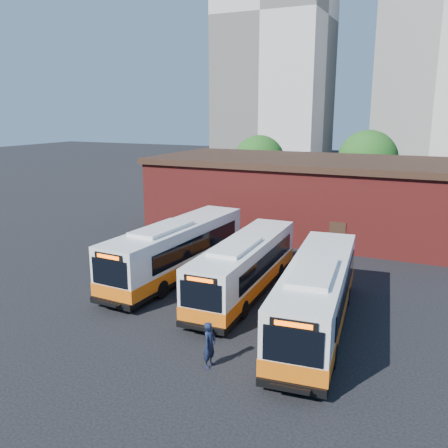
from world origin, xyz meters
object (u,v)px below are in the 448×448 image
at_px(transit_worker, 210,345).
at_px(bus_mideast, 245,269).
at_px(bus_east, 317,298).
at_px(bus_midwest, 177,251).

bearing_deg(transit_worker, bus_mideast, 14.40).
bearing_deg(bus_mideast, transit_worker, -79.43).
height_order(bus_mideast, transit_worker, bus_mideast).
bearing_deg(bus_mideast, bus_east, -31.31).
bearing_deg(bus_east, transit_worker, -125.81).
relative_size(bus_east, transit_worker, 6.64).
distance_m(bus_east, transit_worker, 6.23).
height_order(bus_mideast, bus_east, bus_east).
bearing_deg(bus_midwest, transit_worker, -49.99).
xyz_separation_m(bus_mideast, transit_worker, (1.79, -8.13, -0.53)).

